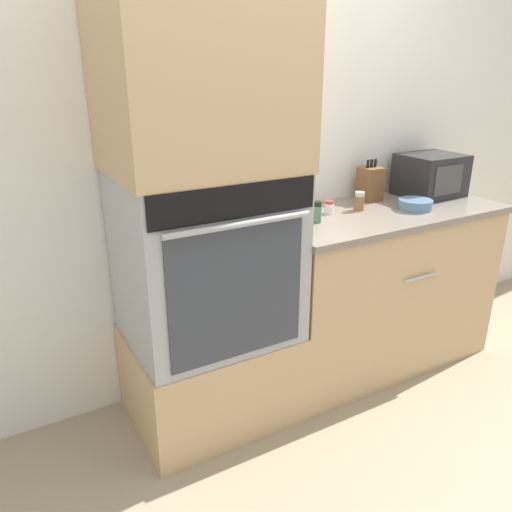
# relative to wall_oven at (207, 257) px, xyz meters

# --- Properties ---
(ground_plane) EXTENTS (12.00, 12.00, 0.00)m
(ground_plane) POSITION_rel_wall_oven_xyz_m (0.38, -0.30, -0.84)
(ground_plane) COLOR gray
(wall_back) EXTENTS (8.00, 0.05, 2.50)m
(wall_back) POSITION_rel_wall_oven_xyz_m (0.38, 0.33, 0.41)
(wall_back) COLOR silver
(wall_back) RESTS_ON ground_plane
(oven_cabinet_base) EXTENTS (0.75, 0.60, 0.45)m
(oven_cabinet_base) POSITION_rel_wall_oven_xyz_m (0.00, 0.00, -0.61)
(oven_cabinet_base) COLOR tan
(oven_cabinet_base) RESTS_ON ground_plane
(wall_oven) EXTENTS (0.73, 0.64, 0.77)m
(wall_oven) POSITION_rel_wall_oven_xyz_m (0.00, 0.00, 0.00)
(wall_oven) COLOR #9EA0A5
(wall_oven) RESTS_ON oven_cabinet_base
(oven_cabinet_upper) EXTENTS (0.75, 0.60, 0.88)m
(oven_cabinet_upper) POSITION_rel_wall_oven_xyz_m (0.00, 0.00, 0.82)
(oven_cabinet_upper) COLOR tan
(oven_cabinet_upper) RESTS_ON wall_oven
(counter_unit) EXTENTS (1.34, 0.63, 0.91)m
(counter_unit) POSITION_rel_wall_oven_xyz_m (1.04, 0.00, -0.38)
(counter_unit) COLOR tan
(counter_unit) RESTS_ON ground_plane
(microwave) EXTENTS (0.34, 0.30, 0.24)m
(microwave) POSITION_rel_wall_oven_xyz_m (1.49, 0.10, 0.20)
(microwave) COLOR #232326
(microwave) RESTS_ON counter_unit
(knife_block) EXTENTS (0.11, 0.12, 0.23)m
(knife_block) POSITION_rel_wall_oven_xyz_m (1.10, 0.19, 0.17)
(knife_block) COLOR brown
(knife_block) RESTS_ON counter_unit
(bowl) EXTENTS (0.18, 0.18, 0.05)m
(bowl) POSITION_rel_wall_oven_xyz_m (1.19, -0.08, 0.10)
(bowl) COLOR #517599
(bowl) RESTS_ON counter_unit
(condiment_jar_near) EXTENTS (0.05, 0.05, 0.10)m
(condiment_jar_near) POSITION_rel_wall_oven_xyz_m (0.91, 0.05, 0.12)
(condiment_jar_near) COLOR brown
(condiment_jar_near) RESTS_ON counter_unit
(condiment_jar_mid) EXTENTS (0.05, 0.05, 0.07)m
(condiment_jar_mid) POSITION_rel_wall_oven_xyz_m (0.73, 0.08, 0.11)
(condiment_jar_mid) COLOR silver
(condiment_jar_mid) RESTS_ON counter_unit
(condiment_jar_far) EXTENTS (0.04, 0.04, 0.11)m
(condiment_jar_far) POSITION_rel_wall_oven_xyz_m (0.58, -0.02, 0.13)
(condiment_jar_far) COLOR #427047
(condiment_jar_far) RESTS_ON counter_unit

